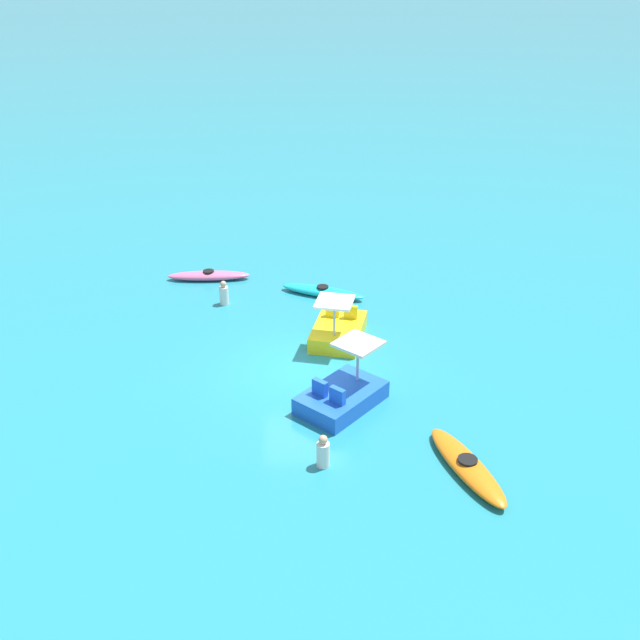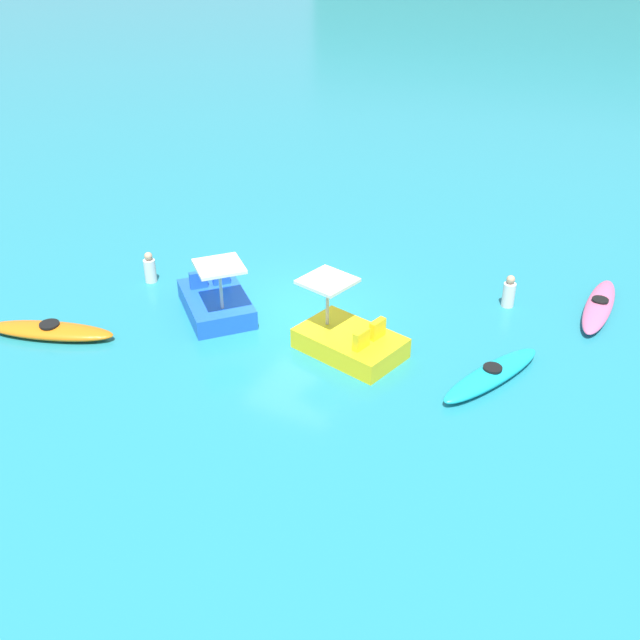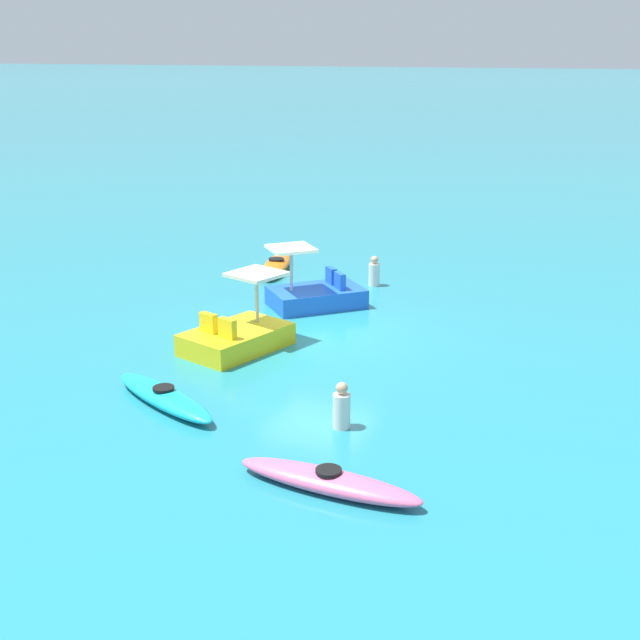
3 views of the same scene
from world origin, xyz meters
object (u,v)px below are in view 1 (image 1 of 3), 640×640
(kayak_pink, at_px, (209,276))
(kayak_cyan, at_px, (323,291))
(person_by_kayaks, at_px, (323,453))
(pedal_boat_yellow, at_px, (338,330))
(kayak_orange, at_px, (467,466))
(pedal_boat_blue, at_px, (342,395))
(person_near_shore, at_px, (224,294))

(kayak_pink, bearing_deg, kayak_cyan, -111.98)
(kayak_pink, height_order, person_by_kayaks, person_by_kayaks)
(pedal_boat_yellow, height_order, person_by_kayaks, pedal_boat_yellow)
(kayak_cyan, height_order, pedal_boat_yellow, pedal_boat_yellow)
(kayak_orange, bearing_deg, kayak_cyan, 15.34)
(kayak_cyan, height_order, pedal_boat_blue, pedal_boat_blue)
(kayak_cyan, bearing_deg, person_by_kayaks, 176.25)
(pedal_boat_yellow, bearing_deg, person_by_kayaks, 171.84)
(kayak_pink, relative_size, pedal_boat_blue, 1.12)
(pedal_boat_blue, height_order, person_by_kayaks, pedal_boat_blue)
(kayak_pink, xyz_separation_m, person_by_kayaks, (-11.37, -3.58, 0.22))
(person_by_kayaks, bearing_deg, kayak_pink, 17.50)
(kayak_cyan, distance_m, pedal_boat_yellow, 3.32)
(kayak_cyan, bearing_deg, pedal_boat_yellow, -175.19)
(kayak_cyan, bearing_deg, person_near_shore, 97.70)
(pedal_boat_yellow, height_order, person_near_shore, pedal_boat_yellow)
(kayak_cyan, relative_size, pedal_boat_blue, 1.12)
(kayak_orange, distance_m, pedal_boat_yellow, 7.24)
(pedal_boat_yellow, xyz_separation_m, person_by_kayaks, (-6.36, 0.91, 0.05))
(person_near_shore, relative_size, person_by_kayaks, 1.00)
(pedal_boat_yellow, relative_size, person_by_kayaks, 3.08)
(kayak_orange, bearing_deg, pedal_boat_blue, 42.22)
(kayak_orange, relative_size, kayak_pink, 1.04)
(kayak_cyan, relative_size, pedal_boat_yellow, 1.15)
(pedal_boat_yellow, distance_m, person_near_shore, 4.73)
(kayak_cyan, bearing_deg, kayak_pink, 68.02)
(kayak_orange, distance_m, person_near_shore, 11.49)
(kayak_orange, xyz_separation_m, kayak_pink, (11.80, 6.99, -0.00))
(pedal_boat_yellow, bearing_deg, pedal_boat_blue, 176.59)
(person_near_shore, bearing_deg, pedal_boat_yellow, -126.74)
(person_by_kayaks, bearing_deg, person_near_shore, 17.39)
(kayak_pink, relative_size, person_by_kayaks, 3.54)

